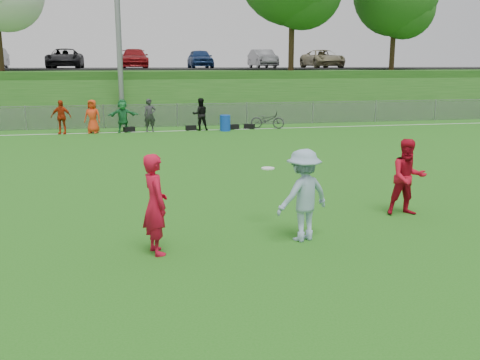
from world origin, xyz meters
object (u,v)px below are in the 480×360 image
object	(u,v)px
recycling_bin	(225,123)
frisbee	(268,168)
player_red_left	(155,204)
player_red_center	(408,177)
bicycle	(268,120)
player_blue	(303,195)

from	to	relation	value
recycling_bin	frisbee	bearing A→B (deg)	-97.28
player_red_left	recycling_bin	size ratio (longest dim) A/B	2.28
frisbee	player_red_center	bearing A→B (deg)	1.00
frisbee	bicycle	distance (m)	17.69
player_red_left	recycling_bin	xyz separation A→B (m)	(4.62, 17.88, -0.53)
player_blue	recycling_bin	size ratio (longest dim) A/B	2.23
player_red_left	frisbee	bearing A→B (deg)	-77.53
player_red_center	bicycle	bearing A→B (deg)	92.03
player_red_left	player_blue	bearing A→B (deg)	-102.63
player_red_center	player_blue	world-z (taller)	player_blue
bicycle	player_red_center	bearing A→B (deg)	-164.56
player_blue	recycling_bin	bearing A→B (deg)	-116.46
frisbee	recycling_bin	xyz separation A→B (m)	(2.11, 16.53, -0.85)
frisbee	recycling_bin	distance (m)	16.68
player_red_center	recycling_bin	bearing A→B (deg)	100.39
bicycle	recycling_bin	bearing A→B (deg)	122.06
player_red_left	bicycle	distance (m)	19.74
player_red_center	recycling_bin	distance (m)	16.53
bicycle	player_blue	bearing A→B (deg)	-173.40
frisbee	recycling_bin	world-z (taller)	frisbee
player_red_left	player_red_center	size ratio (longest dim) A/B	1.06
recycling_bin	bicycle	bearing A→B (deg)	12.68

